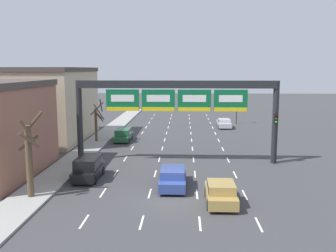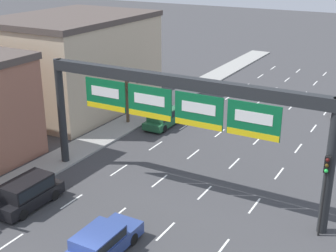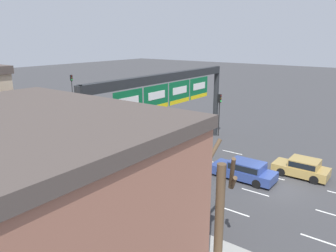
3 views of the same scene
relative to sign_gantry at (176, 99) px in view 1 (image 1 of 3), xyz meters
name	(u,v)px [view 1 (image 1 of 3)]	position (x,y,z in m)	size (l,w,h in m)	color
ground_plane	(173,199)	(0.00, -10.14, -5.94)	(220.00, 220.00, 0.00)	#3D3D3F
sidewalk_left	(32,196)	(-9.65, -10.14, -5.86)	(2.80, 110.00, 0.15)	#999993
lane_dashes	(177,154)	(0.00, 3.36, -5.93)	(10.02, 67.00, 0.01)	white
sign_gantry	(176,99)	(0.00, 0.00, 0.00)	(18.64, 0.70, 7.58)	#232628
building_far	(41,104)	(-16.79, 10.74, -1.52)	(10.90, 14.83, 8.81)	#C6B293
car_silver	(224,123)	(6.65, 21.11, -5.23)	(1.89, 4.80, 1.29)	#B7B7BC
car_gold	(221,192)	(3.11, -10.94, -5.16)	(1.89, 4.08, 1.46)	#A88947
suv_green	(123,134)	(-6.60, 10.00, -5.09)	(1.80, 4.34, 1.51)	#235B38
suv_black	(88,167)	(-6.81, -5.79, -4.96)	(1.83, 4.37, 1.77)	black
car_blue	(173,177)	(-0.08, -7.59, -5.15)	(1.92, 4.85, 1.48)	navy
traffic_light_near_gantry	(276,128)	(8.99, -0.46, -2.61)	(0.30, 0.35, 4.65)	black
traffic_light_mid_block	(237,101)	(9.00, 24.94, -2.36)	(0.30, 0.35, 5.04)	black
tree_bare_closest	(97,120)	(-9.56, 9.03, -3.30)	(1.89, 1.90, 5.06)	brown
tree_bare_second	(29,155)	(-9.52, -10.43, -2.95)	(1.80, 1.82, 5.73)	brown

